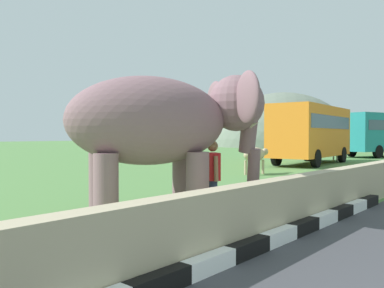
# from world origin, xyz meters

# --- Properties ---
(barrier_parapet) EXTENTS (28.00, 0.36, 1.00)m
(barrier_parapet) POSITION_xyz_m (2.00, 4.25, 0.50)
(barrier_parapet) COLOR tan
(barrier_parapet) RESTS_ON ground_plane
(elephant) EXTENTS (3.95, 3.44, 3.01)m
(elephant) POSITION_xyz_m (2.53, 6.26, 1.99)
(elephant) COLOR #7F5C64
(elephant) RESTS_ON ground_plane
(person_handler) EXTENTS (0.46, 0.59, 1.66)m
(person_handler) POSITION_xyz_m (3.64, 5.98, 0.93)
(person_handler) COLOR navy
(person_handler) RESTS_ON ground_plane
(bus_orange) EXTENTS (8.21, 3.23, 3.50)m
(bus_orange) POSITION_xyz_m (20.12, 11.30, 2.08)
(bus_orange) COLOR orange
(bus_orange) RESTS_ON ground_plane
(cow_near) EXTENTS (1.88, 0.61, 1.23)m
(cow_near) POSITION_xyz_m (12.32, 10.42, 0.87)
(cow_near) COLOR tan
(cow_near) RESTS_ON ground_plane
(cow_mid) EXTENTS (1.76, 1.48, 1.23)m
(cow_mid) POSITION_xyz_m (24.21, 11.21, 0.87)
(cow_mid) COLOR beige
(cow_mid) RESTS_ON ground_plane
(hill_east) EXTENTS (25.95, 20.76, 17.21)m
(hill_east) POSITION_xyz_m (55.00, 31.87, 0.00)
(hill_east) COLOR slate
(hill_east) RESTS_ON ground_plane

